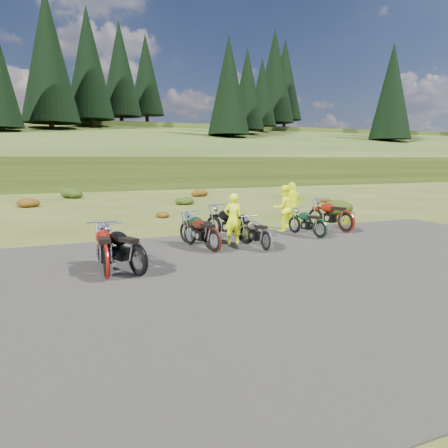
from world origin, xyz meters
name	(u,v)px	position (x,y,z in m)	size (l,w,h in m)	color
ground	(262,256)	(0.00, 0.00, 0.00)	(300.00, 300.00, 0.00)	#374115
gravel_pad	(301,272)	(0.00, -2.00, 0.00)	(20.00, 12.00, 0.04)	black
hill_slope	(81,180)	(0.00, 50.00, 0.00)	(300.00, 46.00, 3.00)	#2E3C14
hill_plateau	(57,170)	(0.00, 110.00, 0.00)	(300.00, 90.00, 9.17)	#2E3C14
conifer_22	(48,56)	(-3.00, 56.00, 16.77)	(7.92, 7.92, 20.00)	black
conifer_23	(88,63)	(3.00, 62.00, 17.47)	(7.48, 7.48, 19.00)	black
conifer_24	(120,69)	(9.00, 68.00, 18.16)	(7.04, 7.04, 18.00)	black
conifer_25	(146,75)	(15.00, 74.00, 18.66)	(6.60, 6.60, 17.00)	black
conifer_26	(229,85)	(21.00, 49.00, 13.37)	(6.16, 6.16, 16.00)	black
conifer_27	(247,89)	(27.00, 55.00, 14.06)	(5.72, 5.72, 15.00)	black
conifer_28	(262,92)	(33.00, 61.00, 14.76)	(5.28, 5.28, 14.00)	black
conifer_29	(275,76)	(39.00, 67.00, 18.97)	(7.92, 7.92, 20.00)	black
conifer_30	(285,80)	(45.00, 73.00, 19.66)	(7.48, 7.48, 19.00)	black
conifer_31	(392,91)	(51.00, 48.00, 14.18)	(7.04, 7.04, 18.00)	black
conifer_32	(393,94)	(57.00, 54.00, 14.87)	(6.60, 6.60, 17.00)	black
conifer_33	(393,96)	(63.00, 60.00, 15.56)	(6.16, 6.16, 16.00)	black
conifer_34	(394,98)	(69.00, 66.00, 16.26)	(5.72, 5.72, 15.00)	black
conifer_35	(394,100)	(75.00, 72.00, 16.95)	(5.28, 5.28, 14.00)	black
conifer_36	(395,91)	(81.00, 78.00, 20.16)	(7.92, 7.92, 20.00)	black
shrub_2	(28,201)	(-6.20, 16.60, 0.38)	(1.30, 1.30, 0.77)	#6A300D
shrub_3	(73,192)	(-3.30, 21.90, 0.46)	(1.56, 1.56, 0.92)	#1C340D
shrub_4	(161,213)	(-0.40, 9.20, 0.23)	(0.77, 0.77, 0.45)	#6A300D
shrub_5	(184,200)	(2.50, 14.50, 0.31)	(1.03, 1.03, 0.61)	#1C340D
shrub_6	(198,191)	(5.40, 19.80, 0.38)	(1.30, 1.30, 0.77)	#6A300D
shrub_7	(339,205)	(8.30, 7.10, 0.46)	(1.56, 1.56, 0.92)	#1C340D
shrub_8	(323,199)	(11.20, 12.40, 0.23)	(0.77, 0.77, 0.45)	#6A300D
motorcycle_0	(139,277)	(-3.75, -0.87, 0.00)	(2.20, 0.73, 1.15)	black
motorcycle_1	(107,280)	(-4.46, -0.81, 0.00)	(2.28, 0.76, 1.19)	maroon
motorcycle_2	(211,251)	(-1.08, 1.20, 0.00)	(2.12, 0.71, 1.11)	black
motorcycle_3	(266,252)	(0.37, 0.40, 0.00)	(1.87, 0.62, 0.98)	#A4A4A9
motorcycle_4	(214,253)	(-1.11, 0.88, 0.00)	(2.05, 0.68, 1.07)	#47130B
motorcycle_5	(245,245)	(0.32, 1.70, 0.00)	(2.34, 0.78, 1.22)	black
motorcycle_6	(346,233)	(4.75, 2.17, 0.00)	(2.35, 0.78, 1.23)	maroon
motorcycle_7	(320,239)	(3.12, 1.54, 0.00)	(1.92, 0.64, 1.00)	#0D321C
person_middle	(233,220)	(-0.06, 1.83, 0.82)	(0.60, 0.39, 1.64)	#EBFD0D
person_right_a	(284,209)	(2.76, 3.35, 0.88)	(0.86, 0.67, 1.76)	#EBFD0D
person_right_b	(292,206)	(3.59, 4.07, 0.91)	(1.07, 0.44, 1.82)	#EBFD0D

